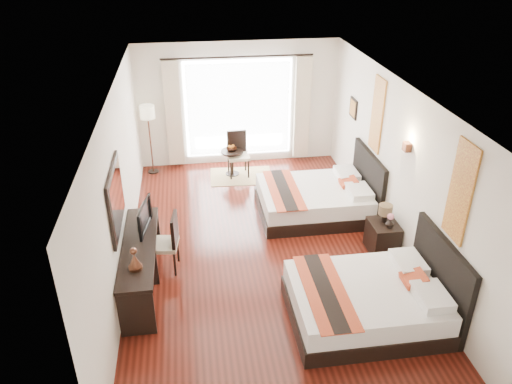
{
  "coord_description": "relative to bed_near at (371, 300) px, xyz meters",
  "views": [
    {
      "loc": [
        -1.13,
        -7.04,
        4.92
      ],
      "look_at": [
        -0.11,
        0.14,
        1.07
      ],
      "focal_mm": 35.0,
      "sensor_mm": 36.0,
      "label": 1
    }
  ],
  "objects": [
    {
      "name": "desk_chair",
      "position": [
        -2.88,
        1.59,
        -0.01
      ],
      "size": [
        0.52,
        0.52,
        0.99
      ],
      "rotation": [
        0.0,
        0.0,
        3.01
      ],
      "color": "beige",
      "rests_on": "floor"
    },
    {
      "name": "mirror_glass",
      "position": [
        -3.43,
        1.2,
        1.24
      ],
      "size": [
        0.01,
        1.12,
        0.82
      ],
      "primitive_type": "cube",
      "color": "white",
      "rests_on": "mirror_frame"
    },
    {
      "name": "wall_desk",
      "position": [
        -3.48,
        1.88,
        1.09
      ],
      "size": [
        0.01,
        7.5,
        2.8
      ],
      "primitive_type": "cube",
      "color": "silver",
      "rests_on": "floor"
    },
    {
      "name": "floor",
      "position": [
        -1.24,
        1.88,
        -0.32
      ],
      "size": [
        4.5,
        7.5,
        0.01
      ],
      "primitive_type": "cube",
      "color": "#38100A",
      "rests_on": "ground"
    },
    {
      "name": "mirror_frame",
      "position": [
        -3.46,
        1.2,
        1.24
      ],
      "size": [
        0.04,
        1.25,
        0.95
      ],
      "primitive_type": "cube",
      "color": "black",
      "rests_on": "wall_desk"
    },
    {
      "name": "jute_rug",
      "position": [
        -1.29,
        4.79,
        -0.31
      ],
      "size": [
        1.41,
        0.99,
        0.01
      ],
      "primitive_type": "cube",
      "rotation": [
        0.0,
        0.0,
        -0.05
      ],
      "color": "tan",
      "rests_on": "floor"
    },
    {
      "name": "vase",
      "position": [
        0.8,
        1.46,
        0.26
      ],
      "size": [
        0.17,
        0.17,
        0.14
      ],
      "primitive_type": "imported",
      "rotation": [
        0.0,
        0.0,
        0.27
      ],
      "color": "black",
      "rests_on": "nightstand"
    },
    {
      "name": "wall_headboard",
      "position": [
        1.01,
        1.88,
        1.09
      ],
      "size": [
        0.01,
        7.5,
        2.8
      ],
      "primitive_type": "cube",
      "color": "silver",
      "rests_on": "floor"
    },
    {
      "name": "drape_right",
      "position": [
        0.21,
        5.51,
        0.97
      ],
      "size": [
        0.35,
        0.14,
        2.35
      ],
      "primitive_type": "cube",
      "color": "#BEAF93",
      "rests_on": "floor"
    },
    {
      "name": "ceiling",
      "position": [
        -1.24,
        1.88,
        2.48
      ],
      "size": [
        4.5,
        7.5,
        0.02
      ],
      "primitive_type": "cube",
      "color": "white",
      "rests_on": "wall_headboard"
    },
    {
      "name": "wall_sconce",
      "position": [
        0.95,
        1.58,
        1.61
      ],
      "size": [
        0.1,
        0.14,
        0.14
      ],
      "primitive_type": "cube",
      "color": "#4F2A1C",
      "rests_on": "wall_headboard"
    },
    {
      "name": "wall_entry",
      "position": [
        -1.24,
        -1.87,
        1.09
      ],
      "size": [
        4.5,
        0.01,
        2.8
      ],
      "primitive_type": "cube",
      "color": "silver",
      "rests_on": "floor"
    },
    {
      "name": "nightstand",
      "position": [
        0.77,
        1.58,
        -0.04
      ],
      "size": [
        0.46,
        0.57,
        0.54
      ],
      "primitive_type": "cube",
      "color": "black",
      "rests_on": "floor"
    },
    {
      "name": "fruit_bowl",
      "position": [
        -1.48,
        4.95,
        0.29
      ],
      "size": [
        0.27,
        0.27,
        0.06
      ],
      "primitive_type": "imported",
      "rotation": [
        0.0,
        0.0,
        -0.15
      ],
      "color": "#452E18",
      "rests_on": "side_table"
    },
    {
      "name": "console_desk",
      "position": [
        -3.23,
        1.2,
        0.07
      ],
      "size": [
        0.5,
        2.2,
        0.76
      ],
      "primitive_type": "cube",
      "color": "black",
      "rests_on": "floor"
    },
    {
      "name": "window_chair",
      "position": [
        -1.34,
        4.89,
        -0.01
      ],
      "size": [
        0.48,
        0.48,
        0.99
      ],
      "rotation": [
        0.0,
        0.0,
        -1.52
      ],
      "color": "beige",
      "rests_on": "floor"
    },
    {
      "name": "sheer_curtain",
      "position": [
        -1.24,
        5.55,
        0.99
      ],
      "size": [
        2.3,
        0.02,
        2.1
      ],
      "primitive_type": "cube",
      "color": "white",
      "rests_on": "wall_window"
    },
    {
      "name": "drape_left",
      "position": [
        -2.69,
        5.51,
        0.97
      ],
      "size": [
        0.35,
        0.14,
        2.35
      ],
      "primitive_type": "cube",
      "color": "#BEAF93",
      "rests_on": "floor"
    },
    {
      "name": "bronze_figurine",
      "position": [
        -3.23,
        0.6,
        0.59
      ],
      "size": [
        0.25,
        0.25,
        0.29
      ],
      "primitive_type": null,
      "rotation": [
        0.0,
        0.0,
        0.36
      ],
      "color": "#4F2A1C",
      "rests_on": "console_desk"
    },
    {
      "name": "floor_lamp",
      "position": [
        -3.23,
        5.29,
        1.01
      ],
      "size": [
        0.32,
        0.32,
        1.57
      ],
      "color": "black",
      "rests_on": "floor"
    },
    {
      "name": "table_lamp",
      "position": [
        0.78,
        1.64,
        0.43
      ],
      "size": [
        0.23,
        0.23,
        0.36
      ],
      "color": "black",
      "rests_on": "nightstand"
    },
    {
      "name": "bed_near",
      "position": [
        0.0,
        0.0,
        0.0
      ],
      "size": [
        2.14,
        1.66,
        1.2
      ],
      "color": "black",
      "rests_on": "floor"
    },
    {
      "name": "bed_far",
      "position": [
        0.0,
        2.99,
        -0.0
      ],
      "size": [
        2.13,
        1.66,
        1.2
      ],
      "color": "black",
      "rests_on": "floor"
    },
    {
      "name": "wall_window",
      "position": [
        -1.24,
        5.62,
        1.09
      ],
      "size": [
        4.5,
        0.01,
        2.8
      ],
      "primitive_type": "cube",
      "color": "silver",
      "rests_on": "floor"
    },
    {
      "name": "television",
      "position": [
        -3.21,
        1.64,
        0.66
      ],
      "size": [
        0.22,
        0.76,
        0.43
      ],
      "primitive_type": "imported",
      "rotation": [
        0.0,
        0.0,
        1.4
      ],
      "color": "black",
      "rests_on": "console_desk"
    },
    {
      "name": "art_panel_far",
      "position": [
        0.99,
        2.99,
        1.64
      ],
      "size": [
        0.03,
        0.5,
        1.35
      ],
      "primitive_type": "cube",
      "color": "maroon",
      "rests_on": "wall_headboard"
    },
    {
      "name": "window_glass",
      "position": [
        -1.24,
        5.61,
        0.99
      ],
      "size": [
        2.4,
        0.02,
        2.2
      ],
      "primitive_type": "cube",
      "color": "white",
      "rests_on": "wall_window"
    },
    {
      "name": "art_panel_near",
      "position": [
        0.99,
        0.0,
        1.64
      ],
      "size": [
        0.03,
        0.5,
        1.35
      ],
      "primitive_type": "cube",
      "color": "maroon",
      "rests_on": "wall_headboard"
    },
    {
      "name": "side_table",
      "position": [
        -1.47,
        4.92,
        -0.02
      ],
      "size": [
        0.5,
        0.5,
        0.58
      ],
      "primitive_type": "cylinder",
      "color": "black",
      "rests_on": "floor"
    }
  ]
}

